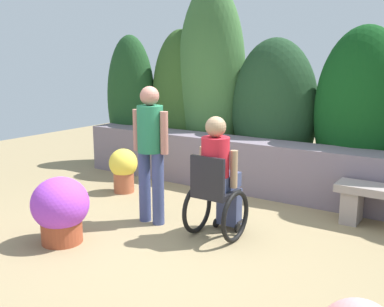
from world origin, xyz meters
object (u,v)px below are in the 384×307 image
Objects in this scene: person_in_wheelchair at (218,181)px; flower_pot_terracotta_by_wall at (123,168)px; person_standing_companion at (151,146)px; flower_pot_small_foreground at (61,209)px.

person_in_wheelchair reaches higher than flower_pot_terracotta_by_wall.
person_in_wheelchair is 0.92m from person_standing_companion.
person_standing_companion reaches higher than flower_pot_small_foreground.
person_in_wheelchair is at bearing 39.70° from flower_pot_small_foreground.
person_in_wheelchair is 2.07× the size of flower_pot_terracotta_by_wall.
flower_pot_terracotta_by_wall is (-1.12, 0.75, -0.57)m from person_standing_companion.
person_standing_companion reaches higher than person_in_wheelchair.
person_standing_companion reaches higher than flower_pot_terracotta_by_wall.
person_standing_companion is 2.27× the size of flower_pot_small_foreground.
flower_pot_small_foreground is (-0.42, -1.00, -0.56)m from person_standing_companion.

